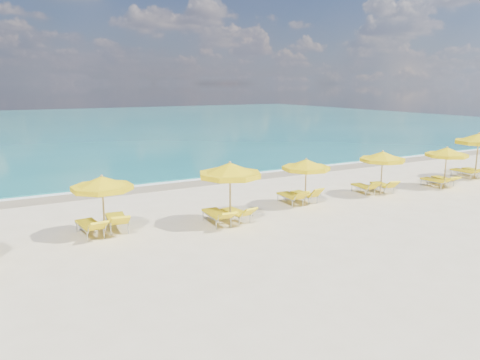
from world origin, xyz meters
TOP-DOWN VIEW (x-y plane):
  - ground_plane at (0.00, 0.00)m, footprint 120.00×120.00m
  - ocean at (0.00, 48.00)m, footprint 120.00×80.00m
  - wet_sand_band at (0.00, 7.40)m, footprint 120.00×2.60m
  - foam_line at (0.00, 8.20)m, footprint 120.00×1.20m
  - whitecap_near at (-6.00, 17.00)m, footprint 14.00×0.36m
  - whitecap_far at (8.00, 24.00)m, footprint 18.00×0.30m
  - umbrella_2 at (-6.04, 0.47)m, footprint 2.76×2.76m
  - umbrella_3 at (-1.54, -0.48)m, footprint 2.43×2.43m
  - umbrella_4 at (2.61, 0.32)m, footprint 2.47×2.47m
  - umbrella_5 at (7.03, 0.20)m, footprint 2.54×2.54m
  - umbrella_6 at (11.15, -0.18)m, footprint 2.21×2.21m
  - umbrella_7 at (14.81, 0.60)m, footprint 3.02×3.02m
  - lounger_2_left at (-6.50, 0.66)m, footprint 0.82×1.99m
  - lounger_2_right at (-5.50, 0.88)m, footprint 0.90×2.10m
  - lounger_3_left at (-2.00, -0.30)m, footprint 0.76×2.06m
  - lounger_3_right at (-1.15, -0.28)m, footprint 0.80×1.78m
  - lounger_4_left at (2.21, 0.84)m, footprint 0.69×1.84m
  - lounger_4_right at (3.00, 0.86)m, footprint 0.72×1.74m
  - lounger_5_left at (6.51, 0.79)m, footprint 0.77×1.75m
  - lounger_5_right at (7.55, 0.57)m, footprint 0.91×1.81m
  - lounger_6_left at (10.75, 0.06)m, footprint 0.69×1.82m
  - lounger_6_right at (11.64, 0.25)m, footprint 0.86×1.73m
  - lounger_7_left at (14.31, 0.88)m, footprint 0.67×1.95m
  - lounger_7_right at (15.29, 0.99)m, footprint 0.87×1.83m

SIDE VIEW (x-z plane):
  - ground_plane at x=0.00m, z-range 0.00..0.00m
  - ocean at x=0.00m, z-range -0.15..0.15m
  - wet_sand_band at x=0.00m, z-range -0.01..0.01m
  - foam_line at x=0.00m, z-range -0.01..0.01m
  - whitecap_near at x=-6.00m, z-range -0.03..0.03m
  - whitecap_far at x=8.00m, z-range -0.03..0.03m
  - lounger_6_right at x=11.64m, z-range -0.11..0.50m
  - lounger_7_right at x=15.29m, z-range -0.11..0.52m
  - lounger_5_left at x=6.51m, z-range -0.17..0.59m
  - lounger_3_right at x=-1.15m, z-range -0.17..0.59m
  - lounger_5_right at x=7.55m, z-range -0.17..0.60m
  - lounger_6_left at x=10.75m, z-range -0.15..0.58m
  - lounger_4_right at x=3.00m, z-range -0.20..0.63m
  - lounger_4_left at x=2.21m, z-range -0.18..0.63m
  - lounger_7_left at x=14.31m, z-range -0.16..0.63m
  - lounger_2_left at x=-6.50m, z-range -0.17..0.64m
  - lounger_3_left at x=-2.00m, z-range -0.16..0.64m
  - lounger_2_right at x=-5.50m, z-range -0.18..0.67m
  - umbrella_4 at x=2.61m, z-range 0.75..2.87m
  - umbrella_6 at x=11.15m, z-range 0.75..2.88m
  - umbrella_5 at x=7.03m, z-range 0.76..2.93m
  - umbrella_2 at x=-6.04m, z-range 0.77..2.95m
  - umbrella_3 at x=-1.54m, z-range 0.86..3.29m
  - umbrella_7 at x=14.81m, z-range 0.92..3.52m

